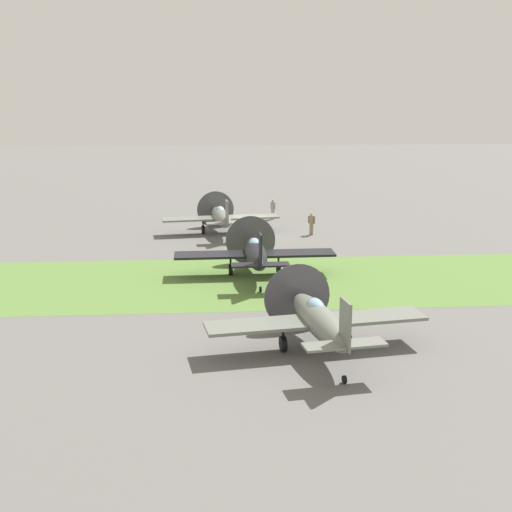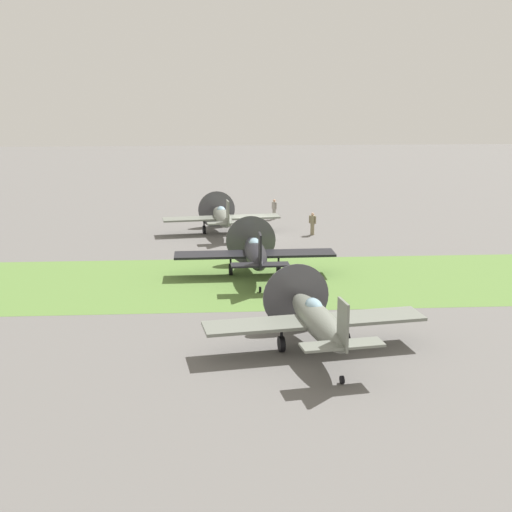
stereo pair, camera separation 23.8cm
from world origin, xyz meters
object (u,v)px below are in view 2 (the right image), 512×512
at_px(airplane_lead, 222,217).
at_px(ground_crew_chief, 274,209).
at_px(airplane_wingman, 255,253).
at_px(ground_crew_mechanic, 312,223).
at_px(airplane_trail, 317,320).

distance_m(airplane_lead, ground_crew_chief, 7.30).
xyz_separation_m(airplane_wingman, ground_crew_chief, (2.76, 17.91, -0.53)).
bearing_deg(ground_crew_mechanic, ground_crew_chief, -29.99).
xyz_separation_m(airplane_wingman, ground_crew_mechanic, (5.11, 11.39, -0.53)).
distance_m(airplane_wingman, ground_crew_mechanic, 12.49).
relative_size(airplane_lead, airplane_trail, 0.93).
distance_m(ground_crew_chief, ground_crew_mechanic, 6.93).
relative_size(airplane_lead, ground_crew_chief, 5.26).
bearing_deg(ground_crew_chief, airplane_lead, 108.20).
bearing_deg(ground_crew_mechanic, airplane_trail, 122.42).
xyz_separation_m(airplane_wingman, airplane_trail, (1.86, -12.22, 0.00)).
bearing_deg(ground_crew_mechanic, airplane_wingman, 106.09).
bearing_deg(airplane_trail, ground_crew_chief, 79.68).
xyz_separation_m(airplane_lead, airplane_wingman, (1.78, -12.22, 0.10)).
relative_size(airplane_trail, ground_crew_mechanic, 5.65).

